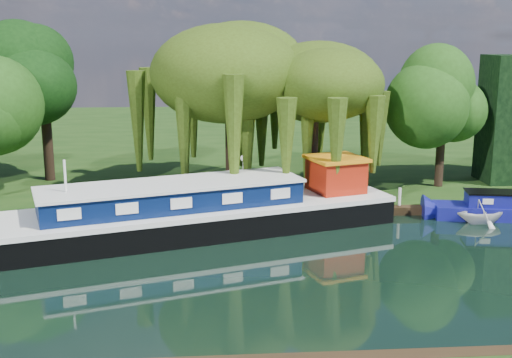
{
  "coord_description": "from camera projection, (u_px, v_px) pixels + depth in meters",
  "views": [
    {
      "loc": [
        -1.4,
        -25.13,
        9.61
      ],
      "look_at": [
        0.82,
        5.17,
        2.8
      ],
      "focal_mm": 45.0,
      "sensor_mm": 36.0,
      "label": 1
    }
  ],
  "objects": [
    {
      "name": "dutch_barge",
      "position": [
        198.0,
        211.0,
        31.86
      ],
      "size": [
        20.82,
        10.53,
        4.3
      ],
      "rotation": [
        0.0,
        0.0,
        0.31
      ],
      "color": "black",
      "rests_on": "ground"
    },
    {
      "name": "ground",
      "position": [
        245.0,
        272.0,
        26.66
      ],
      "size": [
        120.0,
        120.0,
        0.0
      ],
      "primitive_type": "plane",
      "color": "black"
    },
    {
      "name": "willow_right",
      "position": [
        313.0,
        95.0,
        36.66
      ],
      "size": [
        6.57,
        6.57,
        8.0
      ],
      "color": "black",
      "rests_on": "far_bank"
    },
    {
      "name": "tree_far_mid",
      "position": [
        43.0,
        81.0,
        40.31
      ],
      "size": [
        5.65,
        5.65,
        9.24
      ],
      "color": "black",
      "rests_on": "far_bank"
    },
    {
      "name": "lamppost",
      "position": [
        243.0,
        165.0,
        36.39
      ],
      "size": [
        0.36,
        0.36,
        2.56
      ],
      "color": "silver",
      "rests_on": "far_bank"
    },
    {
      "name": "willow_left",
      "position": [
        231.0,
        75.0,
        37.79
      ],
      "size": [
        7.94,
        7.94,
        9.51
      ],
      "color": "black",
      "rests_on": "far_bank"
    },
    {
      "name": "mooring_posts",
      "position": [
        227.0,
        200.0,
        34.59
      ],
      "size": [
        19.16,
        0.16,
        1.0
      ],
      "color": "silver",
      "rests_on": "far_bank"
    },
    {
      "name": "white_cruiser",
      "position": [
        480.0,
        223.0,
        33.61
      ],
      "size": [
        2.64,
        2.29,
        1.37
      ],
      "primitive_type": "imported",
      "rotation": [
        0.0,
        0.0,
        1.59
      ],
      "color": "silver",
      "rests_on": "ground"
    },
    {
      "name": "tree_far_right",
      "position": [
        443.0,
        103.0,
        38.86
      ],
      "size": [
        4.56,
        4.56,
        7.47
      ],
      "color": "black",
      "rests_on": "far_bank"
    },
    {
      "name": "far_bank",
      "position": [
        225.0,
        139.0,
        59.7
      ],
      "size": [
        120.0,
        52.0,
        0.45
      ],
      "primitive_type": "cube",
      "color": "#15330E",
      "rests_on": "ground"
    },
    {
      "name": "reeds_near",
      "position": [
        483.0,
        338.0,
        19.66
      ],
      "size": [
        33.7,
        1.5,
        1.1
      ],
      "color": "#1C4612",
      "rests_on": "ground"
    },
    {
      "name": "red_dinghy",
      "position": [
        78.0,
        240.0,
        30.81
      ],
      "size": [
        3.22,
        2.59,
        0.59
      ],
      "primitive_type": "imported",
      "rotation": [
        0.0,
        0.0,
        1.78
      ],
      "color": "#9E1D0B",
      "rests_on": "ground"
    }
  ]
}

